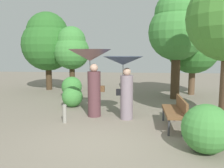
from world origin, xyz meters
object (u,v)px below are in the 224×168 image
person_left (91,66)px  park_bench (176,110)px  tree_near_right (177,27)px  tree_far_back (193,43)px  tree_near_left (48,41)px  tree_mid_left (72,48)px  path_marker_post (65,114)px  person_right (124,74)px

person_left → park_bench: (2.52, -0.97, -1.13)m
tree_near_right → tree_far_back: (1.01, 1.20, -0.68)m
park_bench → tree_near_left: (-5.99, 6.35, 2.21)m
park_bench → tree_mid_left: bearing=-141.2°
tree_near_left → tree_near_right: size_ratio=0.91×
tree_near_right → path_marker_post: (-3.85, -4.15, -2.94)m
tree_near_left → person_left: bearing=-57.2°
park_bench → tree_mid_left: (-4.46, 5.72, 1.80)m
tree_far_back → tree_near_left: bearing=173.9°
park_bench → path_marker_post: 3.19m
park_bench → path_marker_post: park_bench is taller
person_left → tree_mid_left: (-1.95, 4.76, 0.67)m
person_right → path_marker_post: 2.16m
tree_near_right → tree_far_back: 1.71m
tree_near_right → tree_far_back: tree_near_right is taller
tree_near_left → tree_near_right: bearing=-16.9°
tree_mid_left → path_marker_post: 6.06m
park_bench → tree_far_back: bearing=163.8°
person_right → tree_near_right: size_ratio=0.41×
tree_mid_left → path_marker_post: size_ratio=6.37×
tree_near_right → person_left: bearing=-133.6°
person_left → tree_near_left: 6.50m
person_right → tree_near_left: size_ratio=0.45×
tree_near_right → person_right: bearing=-120.8°
tree_near_left → tree_mid_left: tree_near_left is taller
tree_near_left → tree_far_back: (7.68, -0.82, -0.19)m
park_bench → path_marker_post: (-3.18, 0.16, -0.24)m
tree_near_left → tree_mid_left: bearing=-22.2°
tree_near_right → tree_near_left: bearing=163.1°
person_left → tree_near_left: tree_near_left is taller
tree_near_right → path_marker_post: tree_near_right is taller
tree_far_back → tree_near_right: bearing=-130.0°
person_left → person_right: 1.12m
tree_near_left → tree_mid_left: 1.70m
person_right → tree_near_left: (-4.55, 5.60, 1.30)m
park_bench → tree_far_back: (1.69, 5.52, 2.03)m
person_left → tree_near_right: tree_near_right is taller
tree_far_back → park_bench: bearing=-107.0°
person_left → path_marker_post: bearing=134.1°
person_left → tree_near_right: size_ratio=0.46×
person_right → tree_far_back: tree_far_back is taller
person_left → tree_near_right: (3.20, 3.35, 1.57)m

